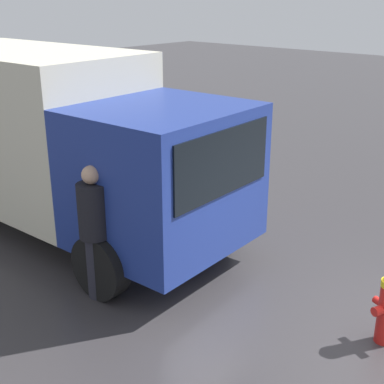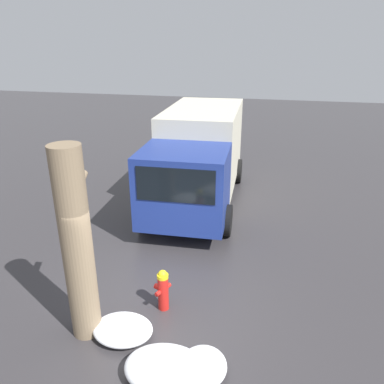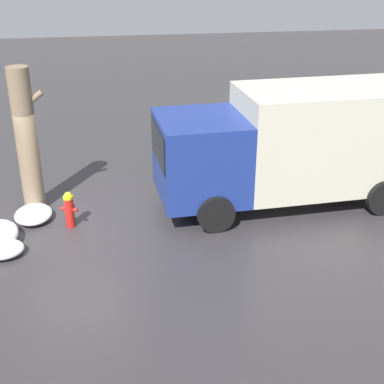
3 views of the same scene
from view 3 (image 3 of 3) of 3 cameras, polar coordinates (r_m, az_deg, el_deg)
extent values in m
plane|color=#333033|center=(13.28, -12.77, -3.59)|extent=(60.00, 60.00, 0.00)
cylinder|color=red|center=(13.11, -12.92, -2.16)|extent=(0.22, 0.22, 0.74)
cylinder|color=yellow|center=(12.93, -13.09, -0.55)|extent=(0.23, 0.23, 0.08)
sphere|color=yellow|center=(12.92, -13.11, -0.40)|extent=(0.18, 0.18, 0.18)
cylinder|color=red|center=(13.20, -12.66, -1.52)|extent=(0.14, 0.14, 0.11)
cylinder|color=red|center=(13.14, -13.58, -1.74)|extent=(0.13, 0.12, 0.09)
cylinder|color=red|center=(13.01, -12.33, -1.90)|extent=(0.13, 0.12, 0.09)
cylinder|color=#7F6B51|center=(13.78, -17.22, 5.22)|extent=(0.53, 0.53, 3.63)
cylinder|color=#7F6B51|center=(13.45, -16.74, 9.38)|extent=(0.61, 0.15, 0.49)
cube|color=navy|center=(13.18, 0.91, 3.78)|extent=(2.18, 2.44, 2.00)
cube|color=black|center=(12.86, -3.66, 5.08)|extent=(0.12, 1.97, 0.88)
cube|color=beige|center=(14.15, 14.12, 5.74)|extent=(4.62, 2.55, 2.56)
cylinder|color=black|center=(12.57, 2.54, -2.33)|extent=(0.91, 0.32, 0.90)
cylinder|color=black|center=(14.64, 0.25, 1.78)|extent=(0.91, 0.32, 0.90)
cylinder|color=black|center=(14.20, 19.70, -0.53)|extent=(0.91, 0.32, 0.90)
cylinder|color=black|center=(16.06, 15.53, 2.98)|extent=(0.91, 0.32, 0.90)
cylinder|color=#23232D|center=(14.67, 0.40, 1.81)|extent=(0.28, 0.28, 0.89)
cylinder|color=black|center=(14.37, 0.41, 4.79)|extent=(0.41, 0.41, 0.74)
sphere|color=tan|center=(14.21, 0.41, 6.65)|extent=(0.24, 0.24, 0.24)
ellipsoid|color=white|center=(13.76, -16.56, -2.30)|extent=(0.91, 1.13, 0.30)
ellipsoid|color=white|center=(12.44, -19.53, -5.80)|extent=(0.91, 0.81, 0.29)
camera|label=1|loc=(17.60, -19.54, 16.02)|focal=50.00mm
camera|label=2|loc=(11.99, -46.22, 12.45)|focal=35.00mm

